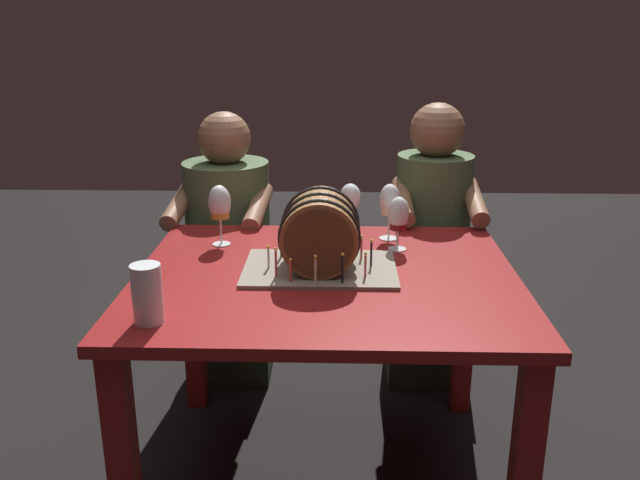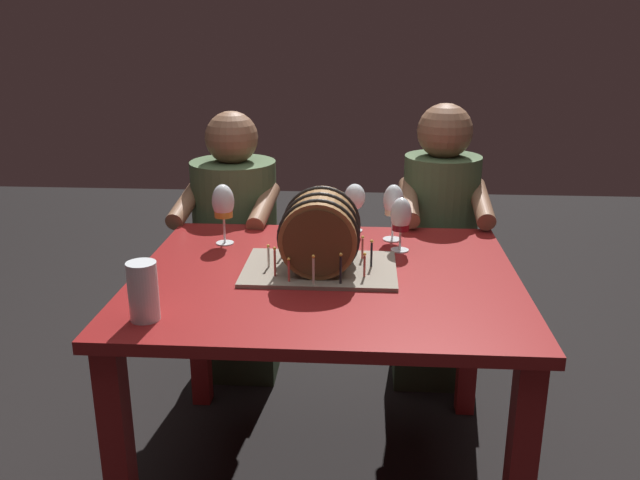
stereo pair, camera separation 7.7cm
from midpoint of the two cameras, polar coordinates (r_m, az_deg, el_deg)
ground_plane at (r=2.44m, az=1.40°, el=-19.39°), size 8.00×8.00×0.00m
dining_table at (r=2.11m, az=1.53°, el=-5.68°), size 1.18×1.01×0.74m
barrel_cake at (r=2.06m, az=1.07°, el=0.38°), size 0.47×0.33×0.25m
wine_glass_empty at (r=2.46m, az=3.87°, el=3.58°), size 0.08×0.08×0.18m
wine_glass_amber at (r=2.33m, az=-7.30°, el=3.05°), size 0.08×0.08×0.21m
wine_glass_red at (r=2.26m, az=7.86°, el=1.94°), size 0.07×0.07×0.19m
wine_glass_white at (r=2.37m, az=7.18°, el=3.13°), size 0.07×0.07×0.20m
beer_pint at (r=1.79m, az=-13.59°, el=-4.34°), size 0.08×0.08×0.16m
person_seated_left at (r=2.87m, az=-6.37°, el=-1.30°), size 0.41×0.49×1.14m
person_seated_right at (r=2.85m, az=10.72°, el=-1.70°), size 0.35×0.45×1.18m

